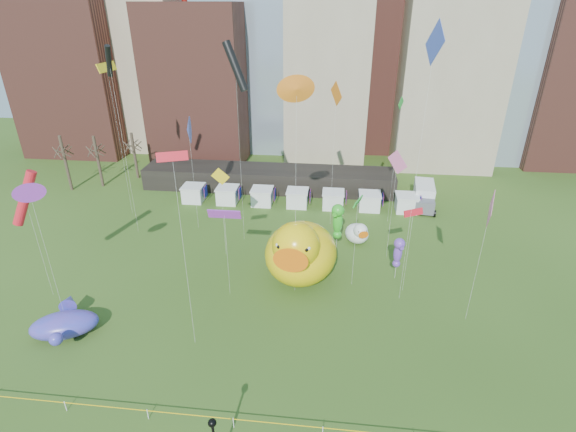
# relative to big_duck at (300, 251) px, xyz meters

# --- Properties ---
(ground) EXTENTS (160.00, 160.00, 0.00)m
(ground) POSITION_rel_big_duck_xyz_m (-2.91, -17.66, -3.52)
(ground) COLOR #2E4C17
(ground) RESTS_ON ground
(skyline) EXTENTS (101.00, 23.00, 68.00)m
(skyline) POSITION_rel_big_duck_xyz_m (-0.66, 43.40, 17.92)
(skyline) COLOR brown
(skyline) RESTS_ON ground
(pavilion) EXTENTS (38.00, 6.00, 3.20)m
(pavilion) POSITION_rel_big_duck_xyz_m (-6.91, 24.34, -1.92)
(pavilion) COLOR black
(pavilion) RESTS_ON ground
(vendor_tents) EXTENTS (33.24, 2.80, 2.40)m
(vendor_tents) POSITION_rel_big_duck_xyz_m (-1.90, 18.34, -2.42)
(vendor_tents) COLOR white
(vendor_tents) RESTS_ON ground
(bare_trees) EXTENTS (8.44, 6.44, 8.50)m
(bare_trees) POSITION_rel_big_duck_xyz_m (-33.08, 22.88, 0.49)
(bare_trees) COLOR #382B21
(bare_trees) RESTS_ON ground
(caution_tape) EXTENTS (50.00, 0.06, 0.90)m
(caution_tape) POSITION_rel_big_duck_xyz_m (-2.91, -17.66, -2.84)
(caution_tape) COLOR white
(caution_tape) RESTS_ON ground
(big_duck) EXTENTS (8.08, 10.32, 7.68)m
(big_duck) POSITION_rel_big_duck_xyz_m (0.00, 0.00, 0.00)
(big_duck) COLOR yellow
(big_duck) RESTS_ON ground
(small_duck) EXTENTS (3.61, 4.10, 2.87)m
(small_duck) POSITION_rel_big_duck_xyz_m (6.15, 8.67, -2.20)
(small_duck) COLOR white
(small_duck) RESTS_ON ground
(seahorse_green) EXTENTS (1.81, 2.05, 6.01)m
(seahorse_green) POSITION_rel_big_duck_xyz_m (3.70, 6.30, 0.71)
(seahorse_green) COLOR silver
(seahorse_green) RESTS_ON ground
(seahorse_purple) EXTENTS (1.31, 1.55, 4.75)m
(seahorse_purple) POSITION_rel_big_duck_xyz_m (9.86, 1.58, -0.18)
(seahorse_purple) COLOR silver
(seahorse_purple) RESTS_ON ground
(whale_inflatable) EXTENTS (6.27, 6.94, 2.46)m
(whale_inflatable) POSITION_rel_big_duck_xyz_m (-19.38, -10.13, -2.40)
(whale_inflatable) COLOR #603EAA
(whale_inflatable) RESTS_ON ground
(box_truck) EXTENTS (3.49, 7.39, 3.03)m
(box_truck) POSITION_rel_big_duck_xyz_m (15.74, 20.47, -1.97)
(box_truck) COLOR white
(box_truck) RESTS_ON ground
(kite_0) EXTENTS (2.09, 1.08, 16.80)m
(kite_0) POSITION_rel_big_duck_xyz_m (-7.97, -10.05, 12.74)
(kite_0) COLOR silver
(kite_0) RESTS_ON ground
(kite_1) EXTENTS (1.09, 3.48, 12.83)m
(kite_1) POSITION_rel_big_duck_xyz_m (15.57, -4.29, 7.41)
(kite_1) COLOR silver
(kite_1) RESTS_ON ground
(kite_2) EXTENTS (2.99, 2.03, 22.52)m
(kite_2) POSITION_rel_big_duck_xyz_m (-7.44, 8.04, 16.50)
(kite_2) COLOR silver
(kite_2) RESTS_ON ground
(kite_3) EXTENTS (1.02, 2.00, 9.59)m
(kite_3) POSITION_rel_big_duck_xyz_m (5.35, -0.01, 5.68)
(kite_3) COLOR silver
(kite_3) RESTS_ON ground
(kite_4) EXTENTS (0.85, 3.43, 19.58)m
(kite_4) POSITION_rel_big_duck_xyz_m (-24.09, 13.41, 15.43)
(kite_4) COLOR silver
(kite_4) RESTS_ON ground
(kite_5) EXTENTS (1.14, 2.99, 14.23)m
(kite_5) POSITION_rel_big_duck_xyz_m (-13.85, 10.28, 9.20)
(kite_5) COLOR silver
(kite_5) RESTS_ON ground
(kite_6) EXTENTS (1.35, 2.44, 18.01)m
(kite_6) POSITION_rel_big_duck_xyz_m (2.84, 13.12, 12.80)
(kite_6) COLOR silver
(kite_6) RESTS_ON ground
(kite_7) EXTENTS (3.03, 0.45, 9.17)m
(kite_7) POSITION_rel_big_duck_xyz_m (-6.66, -2.87, 5.15)
(kite_7) COLOR silver
(kite_7) RESTS_ON ground
(kite_8) EXTENTS (2.88, 2.39, 12.91)m
(kite_8) POSITION_rel_big_duck_xyz_m (-23.90, -5.10, 6.89)
(kite_8) COLOR silver
(kite_8) RESTS_ON ground
(kite_9) EXTENTS (1.82, 1.75, 12.55)m
(kite_9) POSITION_rel_big_duck_xyz_m (9.35, 5.70, 7.60)
(kite_9) COLOR silver
(kite_9) RESTS_ON ground
(kite_10) EXTENTS (1.63, 1.94, 22.01)m
(kite_10) POSITION_rel_big_duck_xyz_m (-21.10, 8.51, 16.76)
(kite_10) COLOR silver
(kite_10) RESTS_ON ground
(kite_11) EXTENTS (0.78, 1.34, 16.15)m
(kite_11) POSITION_rel_big_duck_xyz_m (10.34, 14.78, 11.07)
(kite_11) COLOR silver
(kite_11) RESTS_ON ground
(kite_12) EXTENTS (1.87, 0.55, 10.43)m
(kite_12) POSITION_rel_big_duck_xyz_m (-8.82, 4.39, 5.74)
(kite_12) COLOR silver
(kite_12) RESTS_ON ground
(kite_13) EXTENTS (0.77, 3.26, 24.85)m
(kite_13) POSITION_rel_big_duck_xyz_m (9.90, -1.90, 19.26)
(kite_13) COLOR silver
(kite_13) RESTS_ON ground
(kite_14) EXTENTS (2.10, 1.22, 20.73)m
(kite_14) POSITION_rel_big_duck_xyz_m (-0.31, -1.72, 16.06)
(kite_14) COLOR silver
(kite_14) RESTS_ON ground
(kite_15) EXTENTS (1.36, 1.11, 13.53)m
(kite_15) POSITION_rel_big_duck_xyz_m (-20.20, -8.89, 9.18)
(kite_15) COLOR silver
(kite_15) RESTS_ON ground
(kite_16) EXTENTS (1.91, 1.22, 8.94)m
(kite_16) POSITION_rel_big_duck_xyz_m (10.39, -0.47, 5.04)
(kite_16) COLOR silver
(kite_16) RESTS_ON ground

